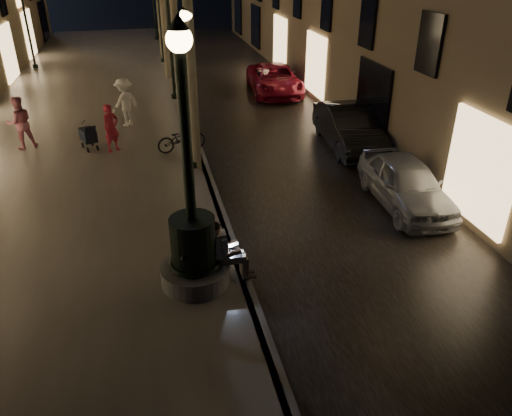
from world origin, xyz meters
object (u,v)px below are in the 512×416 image
object	(u,v)px
lamp_left_c	(24,10)
car_third	(275,79)
pedestrian_white	(125,102)
lamp_curb_c	(159,7)
seated_man_laptop	(224,249)
pedestrian_pink	(20,123)
car_front	(406,183)
lamp_curb_b	(169,27)
stroller	(88,135)
pedestrian_red	(111,128)
bicycle	(181,138)
fountain_lamppost	(193,240)
lamp_curb_a	(190,68)
car_second	(349,127)

from	to	relation	value
lamp_left_c	car_third	xyz separation A→B (m)	(11.89, -7.45, -2.58)
lamp_left_c	pedestrian_white	size ratio (longest dim) A/B	2.67
lamp_curb_c	lamp_left_c	distance (m)	7.10
seated_man_laptop	car_third	distance (m)	15.35
lamp_curb_c	pedestrian_pink	xyz separation A→B (m)	(-5.48, -13.05, -2.15)
car_front	car_third	distance (m)	12.01
lamp_curb_b	stroller	distance (m)	7.06
pedestrian_red	pedestrian_pink	size ratio (longest dim) A/B	0.90
bicycle	fountain_lamppost	bearing A→B (deg)	163.61
stroller	pedestrian_pink	world-z (taller)	pedestrian_pink
lamp_curb_c	stroller	size ratio (longest dim) A/B	4.89
pedestrian_red	fountain_lamppost	bearing A→B (deg)	-116.40
lamp_curb_a	pedestrian_white	distance (m)	5.48
pedestrian_pink	seated_man_laptop	bearing A→B (deg)	99.99
bicycle	car_front	bearing A→B (deg)	-144.51
pedestrian_red	car_second	bearing A→B (deg)	-45.67
stroller	pedestrian_red	world-z (taller)	pedestrian_red
lamp_curb_a	lamp_left_c	bearing A→B (deg)	113.93
lamp_curb_a	car_third	size ratio (longest dim) A/B	1.01
car_second	fountain_lamppost	bearing A→B (deg)	-127.02
lamp_curb_b	lamp_left_c	bearing A→B (deg)	131.59
car_third	pedestrian_red	bearing A→B (deg)	-133.91
seated_man_laptop	bicycle	xyz separation A→B (m)	(-0.19, 7.47, -0.28)
car_front	bicycle	distance (m)	7.43
lamp_curb_c	car_third	bearing A→B (deg)	-57.24
lamp_curb_a	stroller	size ratio (longest dim) A/B	4.89
lamp_curb_c	car_third	distance (m)	9.22
lamp_curb_b	fountain_lamppost	bearing A→B (deg)	-92.86
stroller	car_third	distance (m)	10.23
car_second	pedestrian_red	distance (m)	8.06
seated_man_laptop	bicycle	size ratio (longest dim) A/B	0.82
car_second	pedestrian_pink	xyz separation A→B (m)	(-10.98, 1.87, 0.36)
stroller	car_front	bearing A→B (deg)	-55.79
fountain_lamppost	bicycle	bearing A→B (deg)	86.74
seated_man_laptop	stroller	size ratio (longest dim) A/B	1.39
lamp_left_c	stroller	size ratio (longest dim) A/B	4.89
lamp_curb_a	lamp_curb_b	bearing A→B (deg)	90.00
lamp_curb_b	lamp_left_c	size ratio (longest dim) A/B	1.00
lamp_curb_a	stroller	world-z (taller)	lamp_curb_a
pedestrian_pink	bicycle	size ratio (longest dim) A/B	1.06
seated_man_laptop	pedestrian_white	world-z (taller)	pedestrian_white
bicycle	lamp_curb_c	bearing A→B (deg)	-14.22
lamp_curb_b	car_third	bearing A→B (deg)	6.59
lamp_curb_b	pedestrian_red	world-z (taller)	lamp_curb_b
fountain_lamppost	lamp_curb_c	xyz separation A→B (m)	(0.70, 22.00, 2.02)
lamp_curb_b	stroller	world-z (taller)	lamp_curb_b
lamp_curb_a	car_third	distance (m)	10.14
lamp_curb_a	lamp_left_c	xyz separation A→B (m)	(-7.10, 16.00, 0.00)
car_second	bicycle	world-z (taller)	car_second
car_front	pedestrian_pink	xyz separation A→B (m)	(-10.78, 6.39, 0.42)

